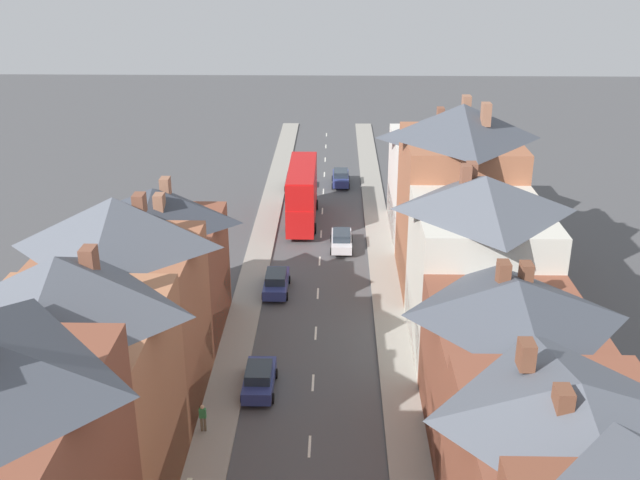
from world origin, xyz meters
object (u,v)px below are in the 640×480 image
object	(u,v)px
car_parked_left_a	(342,240)
car_mid_black	(259,378)
double_decker_bus_lead	(302,193)
car_near_blue	(341,177)
car_parked_right_a	(276,282)
car_near_silver	(294,181)
pedestrian_mid_left	(203,417)

from	to	relation	value
car_parked_left_a	car_mid_black	bearing A→B (deg)	-102.79
double_decker_bus_lead	car_parked_left_a	distance (m)	7.61
car_near_blue	car_parked_right_a	bearing A→B (deg)	-100.69
car_near_blue	car_mid_black	bearing A→B (deg)	-97.15
car_near_silver	pedestrian_mid_left	distance (m)	41.91
car_parked_left_a	double_decker_bus_lead	bearing A→B (deg)	119.44
car_parked_right_a	pedestrian_mid_left	size ratio (longest dim) A/B	2.86
car_near_silver	car_near_blue	bearing A→B (deg)	14.88
car_near_silver	car_parked_right_a	xyz separation A→B (m)	(-0.00, -24.65, 0.01)
double_decker_bus_lead	car_parked_right_a	world-z (taller)	double_decker_bus_lead
car_mid_black	pedestrian_mid_left	size ratio (longest dim) A/B	2.59
car_mid_black	double_decker_bus_lead	bearing A→B (deg)	87.36
car_near_silver	car_parked_left_a	world-z (taller)	car_near_silver
car_parked_left_a	car_mid_black	distance (m)	22.14
car_near_blue	car_parked_right_a	distance (m)	26.41
double_decker_bus_lead	car_near_silver	bearing A→B (deg)	97.52
car_near_silver	car_mid_black	xyz separation A→B (m)	(-0.00, -37.76, 0.01)
car_parked_right_a	car_mid_black	bearing A→B (deg)	-90.00
car_mid_black	pedestrian_mid_left	world-z (taller)	pedestrian_mid_left
car_near_blue	car_mid_black	size ratio (longest dim) A/B	1.07
car_mid_black	car_parked_left_a	bearing A→B (deg)	77.21
car_near_blue	pedestrian_mid_left	bearing A→B (deg)	-99.86
car_near_blue	car_parked_left_a	distance (m)	17.47
double_decker_bus_lead	car_parked_right_a	distance (m)	15.06
double_decker_bus_lead	car_parked_right_a	bearing A→B (deg)	-94.96
car_near_silver	car_mid_black	distance (m)	37.76
car_parked_left_a	pedestrian_mid_left	size ratio (longest dim) A/B	2.83
car_near_blue	car_parked_left_a	world-z (taller)	car_near_blue
car_near_silver	car_parked_left_a	distance (m)	16.90
car_near_silver	pedestrian_mid_left	world-z (taller)	pedestrian_mid_left
car_parked_right_a	pedestrian_mid_left	distance (m)	17.38
double_decker_bus_lead	car_near_blue	size ratio (longest dim) A/B	2.43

